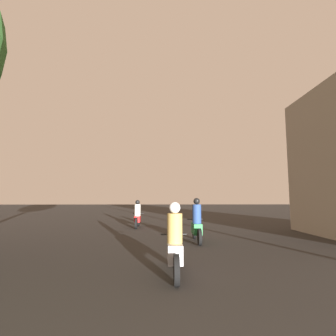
% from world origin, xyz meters
% --- Properties ---
extents(motorcycle_silver, '(0.60, 1.99, 1.53)m').
position_xyz_m(motorcycle_silver, '(-0.29, 6.17, 0.61)').
color(motorcycle_silver, black).
rests_on(motorcycle_silver, ground_plane).
extents(motorcycle_green, '(0.60, 2.06, 1.60)m').
position_xyz_m(motorcycle_green, '(0.72, 10.25, 0.63)').
color(motorcycle_green, black).
rests_on(motorcycle_green, ground_plane).
extents(motorcycle_red, '(0.60, 1.95, 1.48)m').
position_xyz_m(motorcycle_red, '(-1.89, 14.88, 0.60)').
color(motorcycle_red, black).
rests_on(motorcycle_red, ground_plane).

